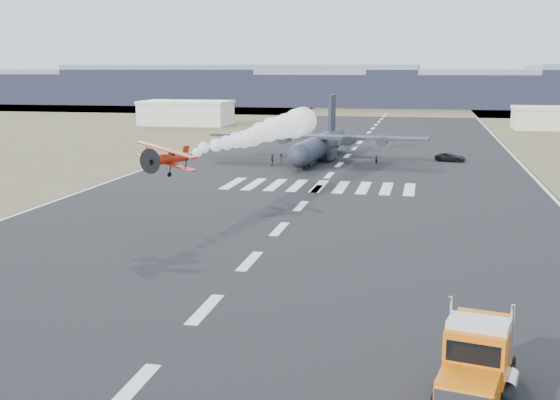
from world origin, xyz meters
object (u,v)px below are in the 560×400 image
(crew_a, at_px, (295,161))
(crew_f, at_px, (312,157))
(crew_c, at_px, (281,159))
(crew_d, at_px, (272,160))
(crew_b, at_px, (326,158))
(crew_g, at_px, (377,160))
(semi_truck, at_px, (477,360))
(crew_h, at_px, (309,162))
(hangar_right, at_px, (554,118))
(support_vehicle, at_px, (450,157))
(transport_aircraft, at_px, (319,144))
(hangar_left, at_px, (186,113))
(crew_e, at_px, (307,163))
(aerobatic_biplane, at_px, (168,158))

(crew_a, relative_size, crew_f, 1.04)
(crew_c, bearing_deg, crew_d, -42.86)
(crew_c, bearing_deg, crew_a, 24.00)
(crew_b, bearing_deg, crew_g, -143.35)
(semi_truck, distance_m, crew_a, 81.63)
(crew_g, xyz_separation_m, crew_h, (-10.45, -5.36, 0.13))
(hangar_right, distance_m, crew_a, 96.99)
(crew_f, bearing_deg, support_vehicle, -171.75)
(crew_d, distance_m, crew_f, 7.95)
(crew_a, height_order, crew_f, crew_a)
(transport_aircraft, bearing_deg, crew_g, -17.98)
(hangar_left, height_order, crew_d, hangar_left)
(crew_g, bearing_deg, crew_e, -120.21)
(crew_a, xyz_separation_m, crew_h, (2.35, -0.75, -0.01))
(aerobatic_biplane, distance_m, crew_h, 47.11)
(crew_d, height_order, crew_e, crew_d)
(semi_truck, bearing_deg, crew_a, 118.84)
(crew_g, bearing_deg, crew_b, -153.51)
(hangar_right, height_order, crew_f, hangar_right)
(support_vehicle, distance_m, crew_g, 13.88)
(aerobatic_biplane, distance_m, crew_d, 47.58)
(crew_b, distance_m, crew_d, 9.58)
(hangar_right, distance_m, crew_f, 91.19)
(crew_c, distance_m, crew_f, 5.60)
(hangar_left, xyz_separation_m, crew_g, (58.02, -71.74, -2.63))
(semi_truck, xyz_separation_m, transport_aircraft, (-20.80, 86.91, 0.82))
(support_vehicle, distance_m, crew_e, 26.04)
(aerobatic_biplane, relative_size, support_vehicle, 1.33)
(hangar_right, height_order, crew_e, hangar_right)
(semi_truck, distance_m, crew_e, 79.67)
(hangar_left, bearing_deg, crew_g, -51.04)
(hangar_left, relative_size, crew_d, 13.33)
(aerobatic_biplane, bearing_deg, crew_c, 97.16)
(transport_aircraft, height_order, crew_c, transport_aircraft)
(aerobatic_biplane, bearing_deg, crew_b, 89.33)
(transport_aircraft, distance_m, support_vehicle, 22.47)
(hangar_right, distance_m, crew_c, 96.39)
(aerobatic_biplane, distance_m, crew_b, 53.20)
(semi_truck, relative_size, crew_g, 5.86)
(hangar_right, xyz_separation_m, crew_d, (-56.60, -81.21, -2.09))
(aerobatic_biplane, bearing_deg, support_vehicle, 72.12)
(crew_h, bearing_deg, crew_b, 134.21)
(support_vehicle, height_order, crew_f, crew_f)
(crew_e, bearing_deg, crew_d, 169.83)
(hangar_right, relative_size, aerobatic_biplane, 3.01)
(crew_c, height_order, crew_f, crew_f)
(semi_truck, xyz_separation_m, support_vehicle, (1.41, 89.69, -1.26))
(aerobatic_biplane, height_order, crew_e, aerobatic_biplane)
(support_vehicle, bearing_deg, crew_f, 118.23)
(crew_b, xyz_separation_m, crew_h, (-2.00, -5.90, 0.12))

